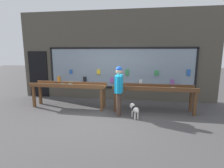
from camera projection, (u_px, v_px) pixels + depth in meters
ground_plane at (105, 118)px, 5.55m from camera, size 40.00×40.00×0.00m
shopfront_facade at (115, 57)px, 7.55m from camera, size 8.49×0.29×3.79m
display_table_left at (69, 87)px, 6.53m from camera, size 2.83×0.63×0.94m
display_table_right at (154, 90)px, 6.06m from camera, size 2.83×0.67×0.93m
person_browsing at (119, 87)px, 5.65m from camera, size 0.24×0.65×1.62m
small_dog at (135, 109)px, 5.54m from camera, size 0.34×0.55×0.41m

